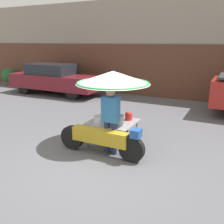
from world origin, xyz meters
TOP-DOWN VIEW (x-y plane):
  - ground_plane at (0.00, 0.00)m, footprint 36.00×36.00m
  - shopfront_building at (0.00, 7.86)m, footprint 28.00×2.06m
  - vendor_motorcycle_cart at (-0.17, 0.84)m, footprint 2.12×1.77m
  - vendor_person at (-0.01, 0.49)m, footprint 0.38×0.22m
  - parked_car at (-5.48, 5.32)m, footprint 4.64×1.67m
  - potted_plant at (-9.57, 6.13)m, footprint 0.84×0.84m

SIDE VIEW (x-z plane):
  - ground_plane at x=0.00m, z-range 0.00..0.00m
  - potted_plant at x=-9.57m, z-range 0.05..1.04m
  - parked_car at x=-5.48m, z-range 0.03..1.50m
  - vendor_person at x=-0.01m, z-range 0.09..1.64m
  - vendor_motorcycle_cart at x=-0.17m, z-range 0.48..2.34m
  - shopfront_building at x=0.00m, z-range -0.01..4.39m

